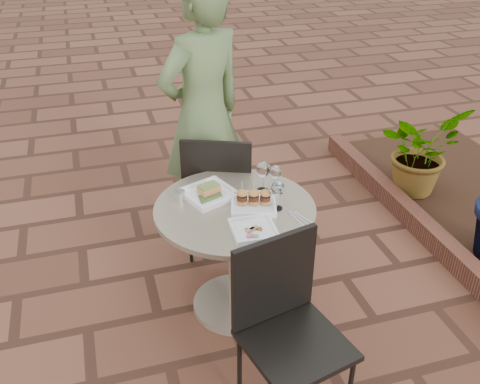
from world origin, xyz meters
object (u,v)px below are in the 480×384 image
object	(u,v)px
plate_salmon	(209,193)
plate_sliders	(254,201)
chair_near	(285,316)
diner	(203,116)
cafe_table	(235,243)
plate_tuna	(254,229)
chair_far	(219,187)

from	to	relation	value
plate_salmon	plate_sliders	distance (m)	0.27
chair_near	plate_sliders	xyz separation A→B (m)	(0.06, 0.68, 0.22)
diner	cafe_table	bearing A→B (deg)	63.40
cafe_table	plate_tuna	size ratio (longest dim) A/B	3.80
chair_near	plate_tuna	world-z (taller)	chair_near
cafe_table	plate_salmon	world-z (taller)	plate_salmon
chair_far	chair_near	world-z (taller)	same
cafe_table	chair_far	size ratio (longest dim) A/B	0.97
cafe_table	plate_sliders	bearing A→B (deg)	-12.39
plate_salmon	plate_tuna	bearing A→B (deg)	-71.66
chair_far	diner	bearing A→B (deg)	-65.28
chair_near	plate_tuna	size ratio (longest dim) A/B	3.93
plate_sliders	plate_tuna	bearing A→B (deg)	-107.79
chair_far	chair_near	distance (m)	1.24
cafe_table	chair_far	bearing A→B (deg)	85.31
plate_salmon	plate_sliders	bearing A→B (deg)	-39.51
chair_near	plate_sliders	world-z (taller)	chair_near
plate_salmon	diner	bearing A→B (deg)	79.13
chair_near	chair_far	bearing A→B (deg)	76.68
chair_near	plate_salmon	bearing A→B (deg)	86.74
plate_sliders	chair_near	bearing A→B (deg)	-95.24
plate_sliders	plate_tuna	world-z (taller)	plate_sliders
cafe_table	plate_salmon	bearing A→B (deg)	125.79
diner	plate_salmon	bearing A→B (deg)	54.27
cafe_table	chair_far	world-z (taller)	chair_far
cafe_table	chair_near	distance (m)	0.71
plate_sliders	plate_tuna	distance (m)	0.25
chair_near	plate_salmon	xyz separation A→B (m)	(-0.15, 0.86, 0.20)
chair_far	plate_tuna	world-z (taller)	chair_far
diner	plate_sliders	xyz separation A→B (m)	(0.08, -0.88, -0.16)
chair_far	plate_sliders	distance (m)	0.60
diner	plate_tuna	world-z (taller)	diner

